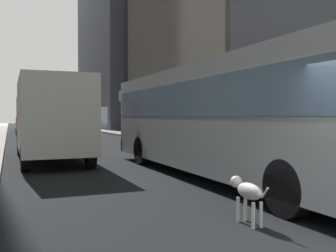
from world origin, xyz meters
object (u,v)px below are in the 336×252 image
transit_bus (220,114)px  pedestrian_in_coat (304,135)px  car_red_coupe (82,125)px  dalmatian_dog (247,192)px  car_grey_wagon (56,129)px  car_yellow_taxi (26,126)px  car_black_suv (67,132)px  box_truck (51,117)px  car_silver_sedan (23,124)px

transit_bus → pedestrian_in_coat: bearing=23.1°
car_red_coupe → dalmatian_dog: car_red_coupe is taller
car_grey_wagon → car_red_coupe: 12.92m
transit_bus → dalmatian_dog: 4.79m
car_yellow_taxi → car_red_coupe: size_ratio=1.02×
car_black_suv → box_truck: (-1.60, -7.08, 0.84)m
car_grey_wagon → dalmatian_dog: 23.24m
box_truck → car_silver_sedan: bearing=90.0°
car_grey_wagon → car_silver_sedan: same height
car_yellow_taxi → car_grey_wagon: 9.55m
transit_bus → car_red_coupe: bearing=87.1°
car_yellow_taxi → dalmatian_dog: bearing=-86.4°
car_black_suv → car_red_coupe: 18.76m
car_grey_wagon → car_silver_sedan: size_ratio=0.95×
transit_bus → car_red_coupe: transit_bus is taller
car_yellow_taxi → car_silver_sedan: same height
car_black_suv → car_silver_sedan: 25.00m
car_black_suv → box_truck: box_truck is taller
box_truck → car_red_coupe: bearing=77.6°
car_black_suv → car_grey_wagon: 6.05m
car_yellow_taxi → car_black_suv: bearing=-84.1°
car_black_suv → box_truck: bearing=-102.7°
dalmatian_dog → car_black_suv: bearing=91.5°
car_yellow_taxi → car_silver_sedan: bearing=90.0°
pedestrian_in_coat → dalmatian_dog: bearing=-137.4°
pedestrian_in_coat → box_truck: bearing=156.4°
car_grey_wagon → pedestrian_in_coat: bearing=-66.9°
car_yellow_taxi → pedestrian_in_coat: (8.85, -26.41, 0.19)m
transit_bus → car_silver_sedan: size_ratio=2.53×
pedestrian_in_coat → car_yellow_taxi: bearing=108.5°
car_yellow_taxi → car_silver_sedan: size_ratio=0.94×
car_silver_sedan → car_red_coupe: same height
car_black_suv → dalmatian_dog: bearing=-88.5°
car_grey_wagon → car_silver_sedan: 18.97m
car_black_suv → car_yellow_taxi: size_ratio=0.99×
car_silver_sedan → box_truck: size_ratio=0.61×
car_red_coupe → dalmatian_dog: 35.70m
car_silver_sedan → dalmatian_dog: 42.19m
dalmatian_dog → pedestrian_in_coat: size_ratio=0.57×
transit_bus → box_truck: same height
car_grey_wagon → car_red_coupe: same height
car_red_coupe → pedestrian_in_coat: size_ratio=2.49×
car_grey_wagon → pedestrian_in_coat: pedestrian_in_coat is taller
car_silver_sedan → car_red_coupe: size_ratio=1.09×
car_black_suv → car_red_coupe: (4.00, 18.33, -0.00)m
car_red_coupe → pedestrian_in_coat: 29.45m
transit_bus → car_yellow_taxi: transit_bus is taller
box_truck → dalmatian_dog: (2.05, -10.11, -1.15)m
pedestrian_in_coat → car_grey_wagon: bearing=113.1°
car_black_suv → car_silver_sedan: bearing=93.7°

